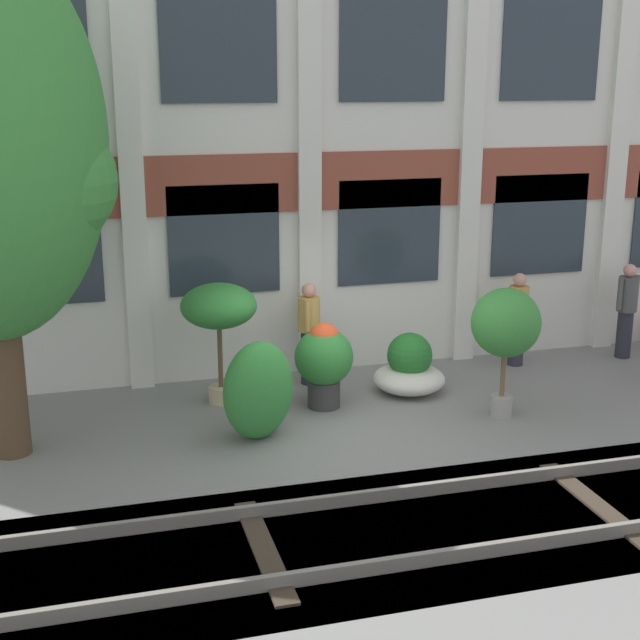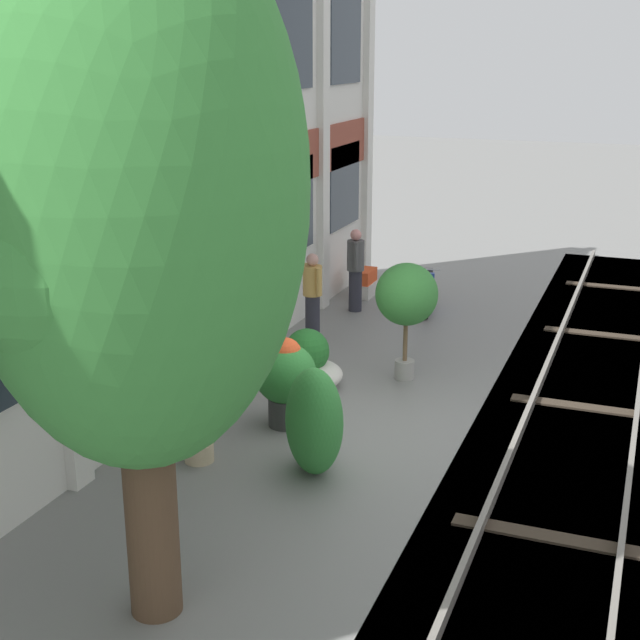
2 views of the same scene
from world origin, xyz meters
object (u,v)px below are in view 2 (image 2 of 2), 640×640
at_px(broadleaf_tree, 132,199).
at_px(resident_by_doorway, 312,294).
at_px(potted_plant_tall_urn, 195,355).
at_px(potted_plant_stone_basin, 285,375).
at_px(potted_plant_wide_bowl, 307,365).
at_px(potted_plant_terracotta_small, 407,297).
at_px(resident_near_plants, 218,356).
at_px(topiary_hedge, 314,421).
at_px(resident_watching_tracks, 356,268).
at_px(scooter_near_curb, 427,289).
at_px(potted_plant_square_trough, 364,283).

xyz_separation_m(broadleaf_tree, resident_by_doorway, (7.95, 1.59, -3.01)).
relative_size(potted_plant_tall_urn, potted_plant_stone_basin, 1.42).
height_order(broadleaf_tree, potted_plant_wide_bowl, broadleaf_tree).
bearing_deg(potted_plant_tall_urn, potted_plant_terracotta_small, -23.27).
bearing_deg(potted_plant_stone_basin, broadleaf_tree, -172.77).
relative_size(broadleaf_tree, potted_plant_tall_urn, 3.54).
distance_m(potted_plant_tall_urn, resident_near_plants, 1.64).
height_order(broadleaf_tree, topiary_hedge, broadleaf_tree).
distance_m(broadleaf_tree, resident_near_plants, 5.53).
relative_size(potted_plant_tall_urn, resident_near_plants, 1.11).
distance_m(potted_plant_terracotta_small, potted_plant_wide_bowl, 1.86).
bearing_deg(potted_plant_stone_basin, potted_plant_tall_urn, 157.74).
bearing_deg(resident_by_doorway, potted_plant_terracotta_small, -83.28).
relative_size(potted_plant_stone_basin, resident_watching_tracks, 0.77).
relative_size(potted_plant_wide_bowl, potted_plant_stone_basin, 0.87).
bearing_deg(resident_by_doorway, potted_plant_tall_urn, -136.02).
relative_size(potted_plant_tall_urn, scooter_near_curb, 1.33).
bearing_deg(potted_plant_terracotta_small, scooter_near_curb, 9.52).
xyz_separation_m(potted_plant_wide_bowl, resident_near_plants, (-1.37, 0.79, 0.51)).
height_order(potted_plant_square_trough, resident_watching_tracks, resident_watching_tracks).
xyz_separation_m(potted_plant_stone_basin, topiary_hedge, (-1.15, -0.88, -0.07)).
xyz_separation_m(potted_plant_terracotta_small, resident_near_plants, (-2.28, 2.08, -0.47)).
relative_size(broadleaf_tree, potted_plant_stone_basin, 5.03).
height_order(potted_plant_terracotta_small, topiary_hedge, potted_plant_terracotta_small).
bearing_deg(potted_plant_stone_basin, potted_plant_square_trough, 9.38).
distance_m(broadleaf_tree, resident_by_doorway, 8.65).
xyz_separation_m(resident_by_doorway, resident_near_plants, (-3.58, 0.01, 0.03)).
bearing_deg(resident_near_plants, potted_plant_stone_basin, -71.76).
relative_size(potted_plant_square_trough, resident_by_doorway, 0.46).
xyz_separation_m(potted_plant_wide_bowl, topiary_hedge, (-2.58, -1.14, 0.31)).
distance_m(broadleaf_tree, potted_plant_stone_basin, 5.35).
bearing_deg(resident_watching_tracks, potted_plant_square_trough, 79.86).
bearing_deg(potted_plant_terracotta_small, potted_plant_stone_basin, 156.13).
bearing_deg(potted_plant_terracotta_small, resident_near_plants, 137.57).
relative_size(potted_plant_terracotta_small, scooter_near_curb, 1.37).
bearing_deg(scooter_near_curb, topiary_hedge, -10.18).
bearing_deg(scooter_near_curb, potted_plant_square_trough, -126.07).
relative_size(potted_plant_stone_basin, scooter_near_curb, 0.93).
bearing_deg(potted_plant_square_trough, potted_plant_stone_basin, -170.62).
xyz_separation_m(potted_plant_tall_urn, scooter_near_curb, (7.53, -0.98, -0.98)).
bearing_deg(topiary_hedge, resident_watching_tracks, 14.86).
height_order(potted_plant_square_trough, scooter_near_curb, scooter_near_curb).
height_order(potted_plant_square_trough, topiary_hedge, topiary_hedge).
xyz_separation_m(resident_near_plants, topiary_hedge, (-1.21, -1.93, -0.20)).
height_order(broadleaf_tree, resident_watching_tracks, broadleaf_tree).
xyz_separation_m(resident_watching_tracks, resident_near_plants, (-5.56, 0.13, -0.01)).
relative_size(potted_plant_wide_bowl, resident_watching_tracks, 0.67).
height_order(potted_plant_tall_urn, resident_near_plants, potted_plant_tall_urn).
xyz_separation_m(potted_plant_tall_urn, resident_by_doorway, (5.05, 0.46, -0.58)).
distance_m(potted_plant_square_trough, topiary_hedge, 8.14).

